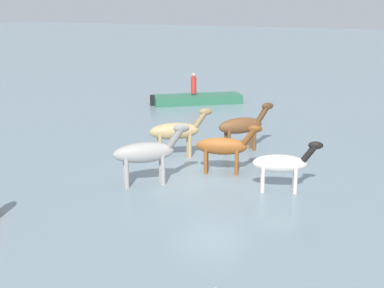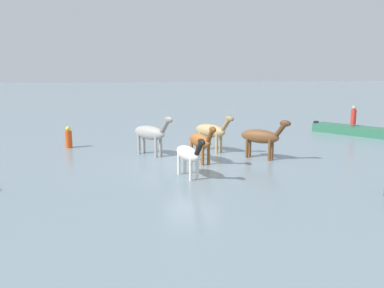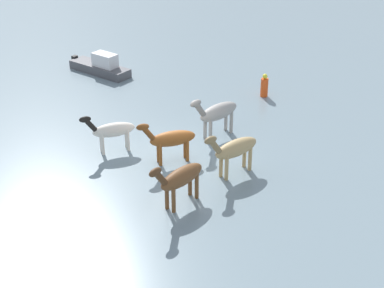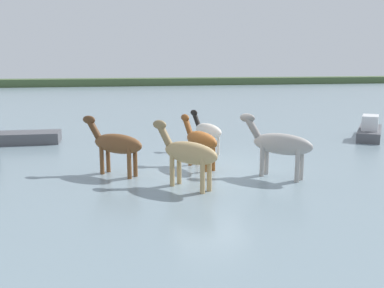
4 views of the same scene
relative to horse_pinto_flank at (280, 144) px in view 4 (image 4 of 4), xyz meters
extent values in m
plane|color=gray|center=(-1.71, 1.57, -1.09)|extent=(198.77, 198.77, 0.00)
cube|color=#425734|center=(-1.71, 60.79, -1.09)|extent=(178.89, 6.00, 2.40)
ellipsoid|color=#9E9993|center=(0.06, -0.07, 0.01)|extent=(1.73, 1.89, 0.67)
cylinder|color=#9E9993|center=(-0.45, 0.28, -0.54)|extent=(0.15, 0.15, 1.10)
cylinder|color=#9E9993|center=(-0.20, 0.49, -0.54)|extent=(0.15, 0.15, 1.10)
cylinder|color=#9E9993|center=(0.32, -0.63, -0.54)|extent=(0.15, 0.15, 1.10)
cylinder|color=#9E9993|center=(0.57, -0.42, -0.54)|extent=(0.15, 0.15, 1.10)
cylinder|color=slate|center=(-0.62, 0.73, 0.44)|extent=(0.57, 0.61, 0.73)
ellipsoid|color=slate|center=(-0.76, 0.89, 0.74)|extent=(0.53, 0.56, 0.29)
ellipsoid|color=silver|center=(-1.19, 4.09, -0.16)|extent=(1.02, 1.75, 0.57)
cylinder|color=silver|center=(-1.48, 4.52, -0.62)|extent=(0.12, 0.12, 0.93)
cylinder|color=silver|center=(-1.22, 4.61, -0.62)|extent=(0.12, 0.12, 0.93)
cylinder|color=silver|center=(-1.15, 3.57, -0.62)|extent=(0.12, 0.12, 0.93)
cylinder|color=silver|center=(-0.89, 3.66, -0.62)|extent=(0.12, 0.12, 0.93)
cylinder|color=black|center=(-1.48, 4.93, 0.21)|extent=(0.35, 0.55, 0.62)
ellipsoid|color=black|center=(-1.54, 5.10, 0.46)|extent=(0.33, 0.50, 0.25)
ellipsoid|color=brown|center=(-2.07, 1.79, -0.11)|extent=(1.03, 1.85, 0.60)
cylinder|color=brown|center=(-2.37, 2.25, -0.60)|extent=(0.13, 0.13, 0.98)
cylinder|color=brown|center=(-2.09, 2.34, -0.60)|extent=(0.13, 0.13, 0.98)
cylinder|color=brown|center=(-2.05, 1.24, -0.60)|extent=(0.13, 0.13, 0.98)
cylinder|color=brown|center=(-1.77, 1.32, -0.60)|extent=(0.13, 0.13, 0.98)
cylinder|color=brown|center=(-2.36, 2.69, 0.28)|extent=(0.36, 0.58, 0.65)
ellipsoid|color=brown|center=(-2.41, 2.87, 0.55)|extent=(0.34, 0.53, 0.26)
ellipsoid|color=tan|center=(-3.00, -0.51, -0.03)|extent=(1.59, 1.87, 0.64)
cylinder|color=tan|center=(-3.47, -0.15, -0.56)|extent=(0.14, 0.14, 1.06)
cylinder|color=tan|center=(-3.22, 0.04, -0.56)|extent=(0.14, 0.14, 1.06)
cylinder|color=tan|center=(-2.79, -1.07, -0.56)|extent=(0.14, 0.14, 1.06)
cylinder|color=tan|center=(-2.54, -0.88, -0.56)|extent=(0.14, 0.14, 1.06)
cylinder|color=olive|center=(-3.61, 0.30, 0.39)|extent=(0.53, 0.60, 0.70)
ellipsoid|color=olive|center=(-3.73, 0.46, 0.67)|extent=(0.49, 0.55, 0.28)
ellipsoid|color=brown|center=(-4.94, 1.46, -0.04)|extent=(1.76, 1.70, 0.64)
cylinder|color=brown|center=(-5.46, 1.74, -0.57)|extent=(0.14, 0.14, 1.04)
cylinder|color=brown|center=(-5.25, 1.96, -0.57)|extent=(0.14, 0.14, 1.04)
cylinder|color=brown|center=(-4.63, 0.96, -0.57)|extent=(0.14, 0.14, 1.04)
cylinder|color=brown|center=(-4.42, 1.18, -0.57)|extent=(0.14, 0.14, 1.04)
cylinder|color=#50311A|center=(-5.67, 2.15, 0.37)|extent=(0.57, 0.56, 0.70)
ellipsoid|color=#50311A|center=(-5.81, 2.28, 0.65)|extent=(0.53, 0.51, 0.28)
cube|color=#4C4C51|center=(-9.80, 8.21, -0.91)|extent=(5.23, 1.68, 0.65)
cube|color=#4C4C51|center=(7.51, 5.75, -0.93)|extent=(3.03, 3.47, 0.61)
cube|color=silver|center=(7.25, 5.41, -0.28)|extent=(1.36, 1.46, 0.70)
cube|color=black|center=(8.69, 7.26, -0.86)|extent=(0.37, 0.36, 0.66)
camera|label=1|loc=(13.60, 7.93, 4.74)|focal=47.42mm
camera|label=2|loc=(0.97, 18.82, 3.08)|focal=37.20mm
camera|label=3|loc=(-20.91, 1.45, 9.63)|focal=52.90mm
camera|label=4|loc=(-5.66, -11.88, 2.46)|focal=39.00mm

